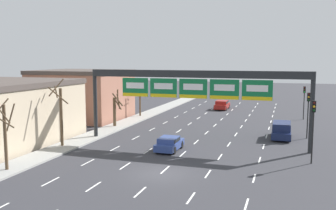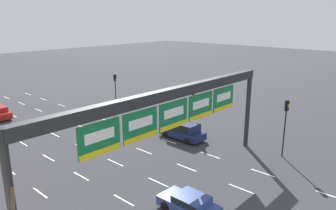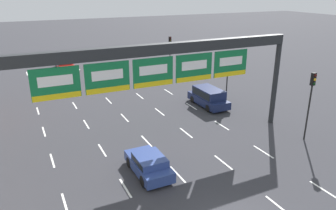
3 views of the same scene
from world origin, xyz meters
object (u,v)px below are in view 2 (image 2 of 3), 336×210
suv_navy (182,129)px  traffic_light_far_end (115,84)px  traffic_light_mid_block (193,99)px  sign_gantry (170,106)px  car_blue (190,204)px  traffic_light_near_gantry (286,117)px

suv_navy → traffic_light_far_end: (2.63, 13.71, 2.32)m
traffic_light_mid_block → traffic_light_far_end: traffic_light_mid_block is taller
traffic_light_far_end → suv_navy: bearing=-100.9°
sign_gantry → suv_navy: sign_gantry is taller
sign_gantry → suv_navy: (8.13, 5.70, -5.14)m
sign_gantry → traffic_light_mid_block: 12.76m
car_blue → traffic_light_mid_block: size_ratio=0.81×
traffic_light_near_gantry → traffic_light_mid_block: (0.07, 10.03, -0.15)m
car_blue → traffic_light_mid_block: (12.21, 9.42, 2.76)m
sign_gantry → suv_navy: bearing=35.0°
car_blue → traffic_light_mid_block: traffic_light_mid_block is taller
car_blue → suv_navy: 12.98m
sign_gantry → traffic_light_far_end: bearing=61.0°
car_blue → traffic_light_near_gantry: 12.50m
suv_navy → traffic_light_mid_block: bearing=16.2°
suv_navy → traffic_light_mid_block: (2.56, 0.74, 2.49)m
traffic_light_near_gantry → traffic_light_mid_block: 10.03m
sign_gantry → car_blue: bearing=-117.0°
sign_gantry → car_blue: size_ratio=5.58×
sign_gantry → traffic_light_mid_block: bearing=31.1°
sign_gantry → car_blue: sign_gantry is taller
suv_navy → traffic_light_near_gantry: size_ratio=0.92×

